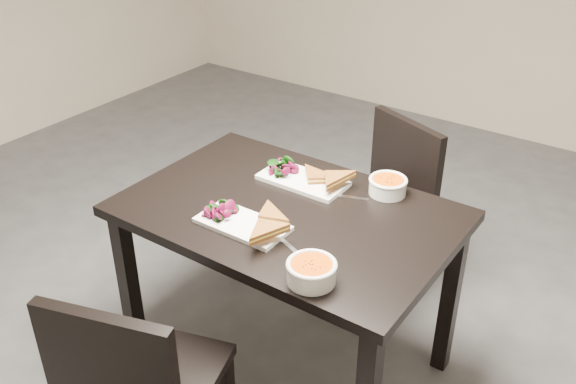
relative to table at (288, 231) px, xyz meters
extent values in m
plane|color=#47474C|center=(-0.38, 0.28, -0.65)|extent=(5.00, 5.00, 0.00)
cube|color=black|center=(0.00, 0.00, 0.08)|extent=(1.20, 0.80, 0.04)
cube|color=black|center=(-0.54, -0.34, -0.30)|extent=(0.06, 0.06, 0.71)
cube|color=black|center=(-0.54, 0.34, -0.30)|extent=(0.06, 0.06, 0.71)
cube|color=black|center=(0.54, 0.34, -0.30)|extent=(0.06, 0.06, 0.71)
cube|color=black|center=(-0.06, -0.68, -0.22)|extent=(0.52, 0.52, 0.04)
cube|color=black|center=(-0.29, -0.56, -0.45)|extent=(0.05, 0.05, 0.41)
cube|color=black|center=(-0.01, -0.86, 0.00)|extent=(0.41, 0.16, 0.40)
cube|color=black|center=(0.04, 0.60, -0.22)|extent=(0.55, 0.55, 0.04)
cube|color=black|center=(-0.19, 0.49, -0.45)|extent=(0.05, 0.05, 0.41)
cube|color=black|center=(0.14, 0.36, -0.45)|extent=(0.05, 0.05, 0.41)
cube|color=black|center=(-0.06, 0.83, -0.45)|extent=(0.05, 0.05, 0.41)
cube|color=black|center=(0.27, 0.70, -0.45)|extent=(0.05, 0.05, 0.41)
cube|color=black|center=(0.11, 0.77, 0.00)|extent=(0.41, 0.19, 0.40)
cube|color=white|center=(-0.06, -0.19, 0.11)|extent=(0.33, 0.16, 0.02)
cylinder|color=white|center=(0.30, -0.31, 0.13)|extent=(0.15, 0.15, 0.06)
cylinder|color=#DC5B0A|center=(0.30, -0.31, 0.15)|extent=(0.13, 0.13, 0.02)
torus|color=white|center=(0.30, -0.31, 0.16)|extent=(0.16, 0.16, 0.02)
cube|color=silver|center=(0.16, -0.20, 0.10)|extent=(0.17, 0.08, 0.00)
cube|color=white|center=(-0.07, 0.20, 0.11)|extent=(0.34, 0.17, 0.02)
cylinder|color=white|center=(0.25, 0.31, 0.13)|extent=(0.14, 0.14, 0.05)
cylinder|color=#DC5B0A|center=(0.25, 0.31, 0.15)|extent=(0.12, 0.12, 0.02)
torus|color=white|center=(0.25, 0.31, 0.16)|extent=(0.15, 0.15, 0.01)
cube|color=silver|center=(0.13, 0.19, 0.10)|extent=(0.18, 0.07, 0.00)
camera|label=1|loc=(1.13, -1.62, 1.31)|focal=39.46mm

